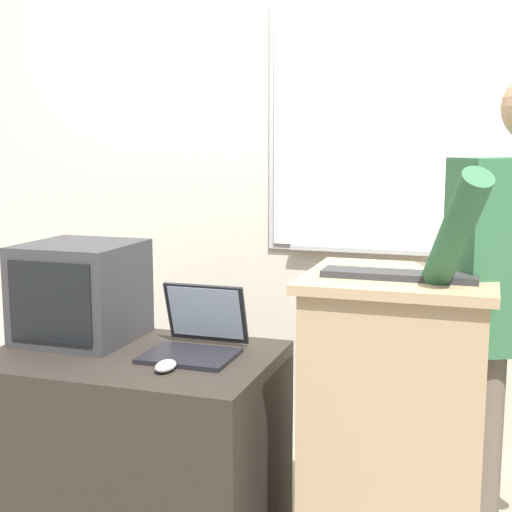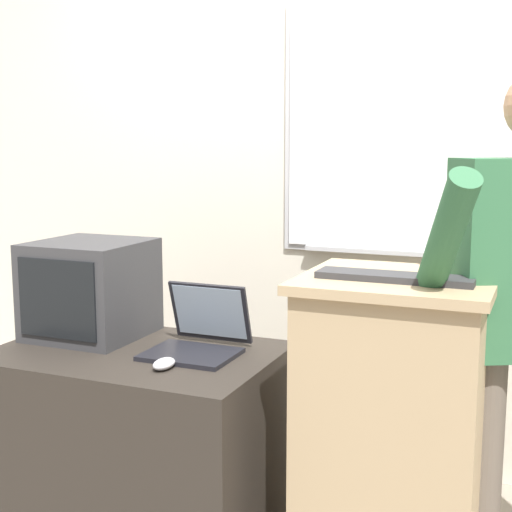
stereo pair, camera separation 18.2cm
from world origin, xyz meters
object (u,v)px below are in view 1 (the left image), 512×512
wireless_keyboard (399,275)px  computer_mouse_by_laptop (166,366)px  side_desk (135,448)px  crt_monitor (81,291)px  lectern_podium (396,432)px  laptop (197,336)px

wireless_keyboard → computer_mouse_by_laptop: 0.78m
side_desk → crt_monitor: (-0.26, 0.11, 0.53)m
lectern_podium → laptop: bearing=176.8°
lectern_podium → wireless_keyboard: bearing=-87.6°
lectern_podium → computer_mouse_by_laptop: (-0.71, -0.18, 0.20)m
laptop → side_desk: bearing=-159.9°
wireless_keyboard → computer_mouse_by_laptop: bearing=-170.7°
laptop → crt_monitor: size_ratio=0.77×
lectern_podium → crt_monitor: (-1.16, 0.07, 0.36)m
lectern_podium → wireless_keyboard: wireless_keyboard is taller
wireless_keyboard → crt_monitor: size_ratio=1.13×
lectern_podium → laptop: lectern_podium is taller
side_desk → laptop: size_ratio=3.14×
lectern_podium → laptop: size_ratio=3.27×
laptop → computer_mouse_by_laptop: (-0.02, -0.22, -0.04)m
lectern_podium → side_desk: lectern_podium is taller
side_desk → laptop: bearing=20.1°
lectern_podium → wireless_keyboard: 0.52m
side_desk → wireless_keyboard: (0.90, -0.03, 0.68)m
crt_monitor → wireless_keyboard: bearing=-6.7°
lectern_podium → side_desk: 0.92m
laptop → computer_mouse_by_laptop: size_ratio=3.10×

